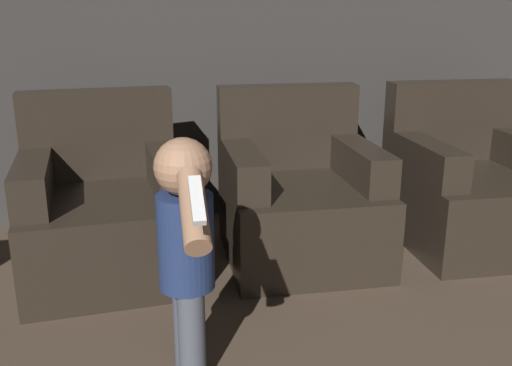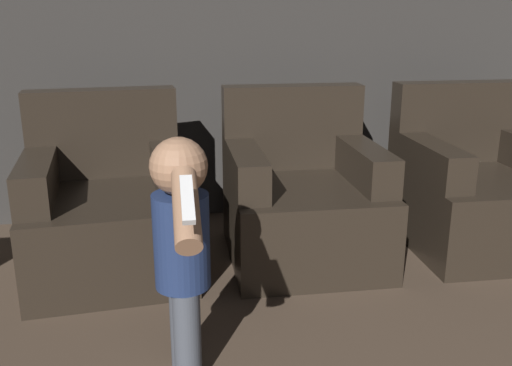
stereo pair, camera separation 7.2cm
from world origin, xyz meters
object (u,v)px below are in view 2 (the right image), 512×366
Objects in this scene: armchair_middle at (302,200)px; armchair_right at (476,191)px; person_toddler at (182,242)px; armchair_left at (108,210)px.

armchair_middle and armchair_right have the same top height.
armchair_middle reaches higher than person_toddler.
armchair_left and armchair_right have the same top height.
person_toddler is (-0.69, -1.02, 0.22)m from armchair_middle.
armchair_left is at bearing -179.17° from armchair_right.
armchair_right is 1.00× the size of person_toddler.
armchair_middle is at bearing -5.43° from armchair_left.
person_toddler is (0.35, -1.02, 0.22)m from armchair_left.
armchair_right is 2.02m from person_toddler.
armchair_right is at bearing -5.44° from armchair_left.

